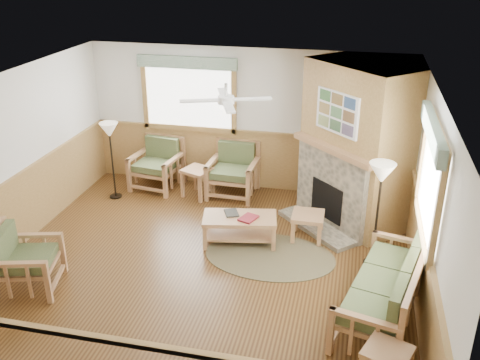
% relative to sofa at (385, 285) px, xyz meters
% --- Properties ---
extents(floor, '(6.00, 6.00, 0.01)m').
position_rel_sofa_xyz_m(floor, '(-2.55, 0.57, -0.47)').
color(floor, '#503216').
rests_on(floor, ground).
extents(ceiling, '(6.00, 6.00, 0.01)m').
position_rel_sofa_xyz_m(ceiling, '(-2.55, 0.57, 2.24)').
color(ceiling, white).
rests_on(ceiling, floor).
extents(wall_back, '(6.00, 0.02, 2.70)m').
position_rel_sofa_xyz_m(wall_back, '(-2.55, 3.57, 0.89)').
color(wall_back, white).
rests_on(wall_back, floor).
extents(wall_front, '(6.00, 0.02, 2.70)m').
position_rel_sofa_xyz_m(wall_front, '(-2.55, -2.43, 0.89)').
color(wall_front, white).
rests_on(wall_front, floor).
extents(wall_left, '(0.02, 6.00, 2.70)m').
position_rel_sofa_xyz_m(wall_left, '(-5.55, 0.57, 0.89)').
color(wall_left, white).
rests_on(wall_left, floor).
extents(wall_right, '(0.02, 6.00, 2.70)m').
position_rel_sofa_xyz_m(wall_right, '(0.45, 0.57, 0.89)').
color(wall_right, white).
rests_on(wall_right, floor).
extents(wainscot, '(6.00, 6.00, 1.10)m').
position_rel_sofa_xyz_m(wainscot, '(-2.55, 0.57, 0.09)').
color(wainscot, '#9D7640').
rests_on(wainscot, floor).
extents(fireplace, '(3.11, 3.11, 2.70)m').
position_rel_sofa_xyz_m(fireplace, '(-0.50, 2.62, 0.89)').
color(fireplace, '#9D7640').
rests_on(fireplace, floor).
extents(window_back, '(1.90, 0.16, 1.50)m').
position_rel_sofa_xyz_m(window_back, '(-3.65, 3.53, 2.07)').
color(window_back, white).
rests_on(window_back, wall_back).
extents(window_right, '(0.16, 1.90, 1.50)m').
position_rel_sofa_xyz_m(window_right, '(0.41, 0.37, 2.07)').
color(window_right, white).
rests_on(window_right, wall_right).
extents(ceiling_fan, '(1.59, 1.59, 0.36)m').
position_rel_sofa_xyz_m(ceiling_fan, '(-2.25, 0.87, 2.20)').
color(ceiling_fan, white).
rests_on(ceiling_fan, ceiling).
extents(sofa, '(2.16, 1.30, 0.93)m').
position_rel_sofa_xyz_m(sofa, '(0.00, 0.00, 0.00)').
color(sofa, '#A7784E').
rests_on(sofa, floor).
extents(armchair_back_left, '(0.97, 0.97, 0.96)m').
position_rel_sofa_xyz_m(armchair_back_left, '(-4.23, 3.12, 0.01)').
color(armchair_back_left, '#A7784E').
rests_on(armchair_back_left, floor).
extents(armchair_back_right, '(0.89, 0.89, 0.97)m').
position_rel_sofa_xyz_m(armchair_back_right, '(-2.71, 3.12, 0.02)').
color(armchair_back_right, '#A7784E').
rests_on(armchair_back_right, floor).
extents(armchair_left, '(0.99, 0.99, 0.91)m').
position_rel_sofa_xyz_m(armchair_left, '(-4.75, -0.43, -0.01)').
color(armchair_left, '#A7784E').
rests_on(armchair_left, floor).
extents(coffee_table, '(1.24, 0.78, 0.46)m').
position_rel_sofa_xyz_m(coffee_table, '(-2.18, 1.40, -0.23)').
color(coffee_table, '#A7784E').
rests_on(coffee_table, floor).
extents(end_table_chairs, '(0.63, 0.62, 0.55)m').
position_rel_sofa_xyz_m(end_table_chairs, '(-3.34, 2.90, -0.19)').
color(end_table_chairs, '#A7784E').
rests_on(end_table_chairs, floor).
extents(footstool, '(0.51, 0.51, 0.44)m').
position_rel_sofa_xyz_m(footstool, '(-1.15, 1.76, -0.25)').
color(footstool, '#A7784E').
rests_on(footstool, floor).
extents(braided_rug, '(2.35, 2.35, 0.01)m').
position_rel_sofa_xyz_m(braided_rug, '(-1.64, 1.08, -0.46)').
color(braided_rug, brown).
rests_on(braided_rug, floor).
extents(floor_lamp_left, '(0.34, 0.34, 1.47)m').
position_rel_sofa_xyz_m(floor_lamp_left, '(-4.84, 2.52, 0.27)').
color(floor_lamp_left, black).
rests_on(floor_lamp_left, floor).
extents(floor_lamp_right, '(0.44, 0.44, 1.63)m').
position_rel_sofa_xyz_m(floor_lamp_right, '(-0.12, 1.22, 0.35)').
color(floor_lamp_right, black).
rests_on(floor_lamp_right, floor).
extents(book_red, '(0.31, 0.36, 0.03)m').
position_rel_sofa_xyz_m(book_red, '(-2.03, 1.35, 0.03)').
color(book_red, maroon).
rests_on(book_red, coffee_table).
extents(book_dark, '(0.29, 0.33, 0.03)m').
position_rel_sofa_xyz_m(book_dark, '(-2.33, 1.47, 0.02)').
color(book_dark, '#262620').
rests_on(book_dark, coffee_table).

